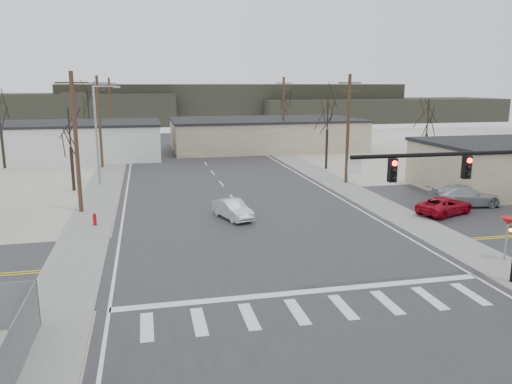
% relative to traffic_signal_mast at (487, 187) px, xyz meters
% --- Properties ---
extents(ground, '(140.00, 140.00, 0.00)m').
position_rel_traffic_signal_mast_xyz_m(ground, '(-7.89, 6.20, -4.67)').
color(ground, white).
rests_on(ground, ground).
extents(main_road, '(18.00, 110.00, 0.05)m').
position_rel_traffic_signal_mast_xyz_m(main_road, '(-7.89, 21.20, -4.65)').
color(main_road, '#29292C').
rests_on(main_road, ground).
extents(cross_road, '(90.00, 10.00, 0.04)m').
position_rel_traffic_signal_mast_xyz_m(cross_road, '(-7.89, 6.20, -4.65)').
color(cross_road, '#29292C').
rests_on(cross_road, ground).
extents(sidewalk_left, '(3.00, 90.00, 0.06)m').
position_rel_traffic_signal_mast_xyz_m(sidewalk_left, '(-18.49, 26.20, -4.64)').
color(sidewalk_left, gray).
rests_on(sidewalk_left, ground).
extents(sidewalk_right, '(3.00, 90.00, 0.06)m').
position_rel_traffic_signal_mast_xyz_m(sidewalk_right, '(2.71, 26.20, -4.64)').
color(sidewalk_right, gray).
rests_on(sidewalk_right, ground).
extents(traffic_signal_mast, '(8.95, 0.43, 7.20)m').
position_rel_traffic_signal_mast_xyz_m(traffic_signal_mast, '(0.00, 0.00, 0.00)').
color(traffic_signal_mast, black).
rests_on(traffic_signal_mast, ground).
extents(fire_hydrant, '(0.24, 0.24, 0.87)m').
position_rel_traffic_signal_mast_xyz_m(fire_hydrant, '(-18.09, 14.20, -4.22)').
color(fire_hydrant, '#A50C0C').
rests_on(fire_hydrant, ground).
extents(yield_sign, '(0.80, 0.80, 2.35)m').
position_rel_traffic_signal_mast_xyz_m(yield_sign, '(3.61, 2.70, -2.61)').
color(yield_sign, gray).
rests_on(yield_sign, ground).
extents(building_left_far, '(22.30, 12.30, 4.50)m').
position_rel_traffic_signal_mast_xyz_m(building_left_far, '(-23.89, 46.20, -2.42)').
color(building_left_far, silver).
rests_on(building_left_far, ground).
extents(building_right_far, '(26.30, 14.30, 4.30)m').
position_rel_traffic_signal_mast_xyz_m(building_right_far, '(2.11, 50.20, -2.52)').
color(building_right_far, '#BFAC92').
rests_on(building_right_far, ground).
extents(building_lot, '(14.30, 10.30, 4.30)m').
position_rel_traffic_signal_mast_xyz_m(building_lot, '(16.11, 18.20, -2.52)').
color(building_lot, '#BFAC92').
rests_on(building_lot, ground).
extents(upole_left_b, '(2.20, 0.30, 10.00)m').
position_rel_traffic_signal_mast_xyz_m(upole_left_b, '(-19.39, 18.20, 0.55)').
color(upole_left_b, '#4E3824').
rests_on(upole_left_b, ground).
extents(upole_left_c, '(2.20, 0.30, 10.00)m').
position_rel_traffic_signal_mast_xyz_m(upole_left_c, '(-19.39, 38.20, 0.55)').
color(upole_left_c, '#4E3824').
rests_on(upole_left_c, ground).
extents(upole_left_d, '(2.20, 0.30, 10.00)m').
position_rel_traffic_signal_mast_xyz_m(upole_left_d, '(-19.39, 58.20, 0.55)').
color(upole_left_d, '#4E3824').
rests_on(upole_left_d, ground).
extents(upole_right_a, '(2.20, 0.30, 10.00)m').
position_rel_traffic_signal_mast_xyz_m(upole_right_a, '(3.61, 24.20, 0.55)').
color(upole_right_a, '#4E3824').
rests_on(upole_right_a, ground).
extents(upole_right_b, '(2.20, 0.30, 10.00)m').
position_rel_traffic_signal_mast_xyz_m(upole_right_b, '(3.61, 46.20, 0.55)').
color(upole_right_b, '#4E3824').
rests_on(upole_right_b, ground).
extents(streetlight_main, '(2.40, 0.25, 9.00)m').
position_rel_traffic_signal_mast_xyz_m(streetlight_main, '(-18.69, 28.20, 0.41)').
color(streetlight_main, gray).
rests_on(streetlight_main, ground).
extents(tree_left_near, '(3.30, 3.30, 7.35)m').
position_rel_traffic_signal_mast_xyz_m(tree_left_near, '(-20.89, 26.20, 0.55)').
color(tree_left_near, black).
rests_on(tree_left_near, ground).
extents(tree_right_mid, '(3.74, 3.74, 8.33)m').
position_rel_traffic_signal_mast_xyz_m(tree_right_mid, '(4.61, 32.20, 1.26)').
color(tree_right_mid, black).
rests_on(tree_right_mid, ground).
extents(tree_left_far, '(3.96, 3.96, 8.82)m').
position_rel_traffic_signal_mast_xyz_m(tree_left_far, '(-21.89, 52.20, 1.61)').
color(tree_left_far, black).
rests_on(tree_left_far, ground).
extents(tree_right_far, '(3.52, 3.52, 7.84)m').
position_rel_traffic_signal_mast_xyz_m(tree_right_far, '(7.11, 58.20, 0.91)').
color(tree_right_far, black).
rests_on(tree_right_far, ground).
extents(tree_lot, '(3.52, 3.52, 7.84)m').
position_rel_traffic_signal_mast_xyz_m(tree_lot, '(14.11, 28.20, 0.91)').
color(tree_lot, black).
rests_on(tree_lot, ground).
extents(hill_left, '(70.00, 18.00, 7.00)m').
position_rel_traffic_signal_mast_xyz_m(hill_left, '(-42.89, 98.20, -1.17)').
color(hill_left, '#333026').
rests_on(hill_left, ground).
extents(hill_center, '(80.00, 18.00, 9.00)m').
position_rel_traffic_signal_mast_xyz_m(hill_center, '(7.11, 102.20, -0.17)').
color(hill_center, '#333026').
rests_on(hill_center, ground).
extents(hill_right, '(60.00, 18.00, 5.50)m').
position_rel_traffic_signal_mast_xyz_m(hill_right, '(42.11, 96.20, -1.92)').
color(hill_right, '#333026').
rests_on(hill_right, ground).
extents(sedan_crossing, '(2.51, 4.15, 1.29)m').
position_rel_traffic_signal_mast_xyz_m(sedan_crossing, '(-8.97, 13.95, -3.98)').
color(sedan_crossing, '#AAB1B5').
rests_on(sedan_crossing, main_road).
extents(car_far_a, '(2.49, 4.80, 1.33)m').
position_rel_traffic_signal_mast_xyz_m(car_far_a, '(-5.39, 52.79, -3.96)').
color(car_far_a, black).
rests_on(car_far_a, main_road).
extents(car_far_b, '(3.25, 4.95, 1.57)m').
position_rel_traffic_signal_mast_xyz_m(car_far_b, '(-7.64, 57.68, -3.85)').
color(car_far_b, black).
rests_on(car_far_b, main_road).
extents(car_parked_red, '(4.97, 3.65, 1.26)m').
position_rel_traffic_signal_mast_xyz_m(car_parked_red, '(5.96, 11.83, -4.01)').
color(car_parked_red, '#A30819').
rests_on(car_parked_red, parking_lot).
extents(car_parked_silver, '(5.56, 2.51, 1.58)m').
position_rel_traffic_signal_mast_xyz_m(car_parked_silver, '(8.76, 13.67, -3.85)').
color(car_parked_silver, '#93989D').
rests_on(car_parked_silver, parking_lot).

